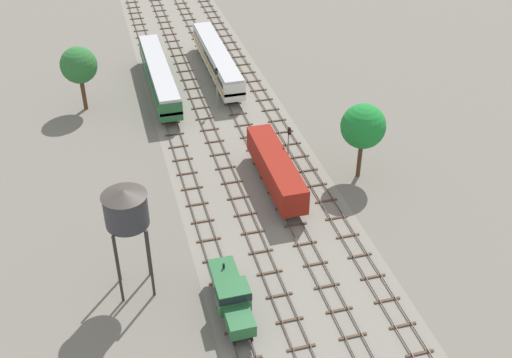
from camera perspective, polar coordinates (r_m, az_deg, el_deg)
The scene contains 15 objects.
ground_plane at distance 69.92m, azimuth -0.56°, elevation 0.15°, with size 480.00×480.00×0.00m, color slate.
ballast_bed at distance 69.92m, azimuth -0.56°, elevation 0.15°, with size 17.29×176.00×0.01m, color gray.
track_far_left at distance 69.58m, azimuth -6.07°, elevation -0.12°, with size 2.40×126.00×0.29m.
track_left at distance 70.22m, azimuth -2.52°, elevation 0.42°, with size 2.40×126.00×0.29m.
track_centre_left at distance 71.13m, azimuth 0.96°, elevation 0.94°, with size 2.40×126.00×0.29m.
track_centre at distance 72.30m, azimuth 4.34°, elevation 1.45°, with size 2.40×126.00×0.29m.
shunter_loco_far_left_nearest at distance 52.93m, azimuth -2.24°, elevation -10.54°, with size 2.74×8.46×3.10m.
freight_boxcar_centre_left_near at distance 67.06m, azimuth 1.81°, elevation 0.99°, with size 2.87×14.00×3.60m.
passenger_coach_far_left_mid at distance 88.19m, azimuth -8.83°, elevation 9.39°, with size 2.96×22.00×3.80m.
passenger_coach_centre_left_midfar at distance 92.17m, azimuth -3.56°, elevation 10.87°, with size 2.96×22.00×3.80m.
water_tower at distance 51.84m, azimuth -11.77°, elevation -2.69°, with size 3.78×3.78×10.58m.
signal_post_nearest at distance 69.02m, azimuth 2.98°, elevation 3.23°, with size 0.28×0.47×5.84m.
signal_post_near at distance 82.30m, azimuth -3.60°, elevation 8.72°, with size 0.28×0.47×5.96m.
lineside_tree_1 at distance 84.14m, azimuth -15.84°, elevation 9.92°, with size 4.71×4.71×8.64m.
lineside_tree_2 at distance 67.78m, azimuth 9.73°, elevation 4.74°, with size 4.88×4.88×8.83m.
Camera 1 is at (-14.50, 0.12, 39.44)m, focal length 43.94 mm.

